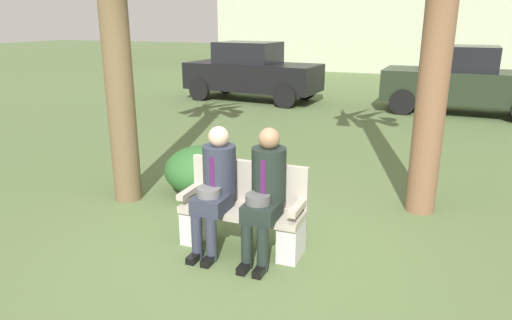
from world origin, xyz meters
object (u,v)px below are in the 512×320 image
(seated_man_left, at_px, (215,183))
(parked_car_far, at_px, (463,80))
(parked_car_near, at_px, (252,72))
(park_bench, at_px, (244,212))
(seated_man_right, at_px, (265,188))
(shrub_near_bench, at_px, (202,170))

(seated_man_left, xyz_separation_m, parked_car_far, (2.55, 8.81, 0.12))
(parked_car_near, bearing_deg, seated_man_left, -70.23)
(park_bench, relative_size, seated_man_left, 1.00)
(seated_man_left, distance_m, parked_car_near, 9.31)
(seated_man_right, distance_m, shrub_near_bench, 2.00)
(parked_car_near, bearing_deg, parked_car_far, 0.41)
(parked_car_near, bearing_deg, park_bench, -68.50)
(seated_man_right, distance_m, parked_car_near, 9.51)
(shrub_near_bench, bearing_deg, park_bench, -47.39)
(park_bench, xyz_separation_m, seated_man_left, (-0.25, -0.12, 0.32))
(park_bench, xyz_separation_m, seated_man_right, (0.28, -0.12, 0.34))
(park_bench, relative_size, shrub_near_bench, 1.21)
(park_bench, distance_m, shrub_near_bench, 1.67)
(seated_man_left, relative_size, shrub_near_bench, 1.21)
(park_bench, xyz_separation_m, parked_car_far, (2.30, 8.68, 0.45))
(shrub_near_bench, relative_size, parked_car_near, 0.26)
(shrub_near_bench, bearing_deg, seated_man_left, -57.05)
(park_bench, height_order, parked_car_near, parked_car_near)
(seated_man_right, relative_size, parked_car_near, 0.33)
(seated_man_left, xyz_separation_m, shrub_near_bench, (-0.88, 1.35, -0.38))
(seated_man_left, height_order, shrub_near_bench, seated_man_left)
(park_bench, distance_m, parked_car_near, 9.30)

